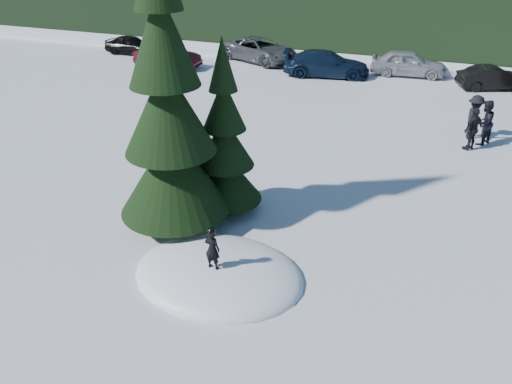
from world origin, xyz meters
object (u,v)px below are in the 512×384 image
(car_2, at_px, (260,50))
(car_4, at_px, (408,63))
(adult_1, at_px, (473,129))
(car_5, at_px, (494,78))
(child_skier, at_px, (212,249))
(adult_0, at_px, (484,123))
(spruce_tall, at_px, (169,120))
(car_3, at_px, (326,64))
(adult_2, at_px, (474,117))
(car_0, at_px, (131,45))
(car_1, at_px, (168,57))
(spruce_short, at_px, (225,148))

(car_2, relative_size, car_4, 1.25)
(adult_1, relative_size, car_5, 0.46)
(child_skier, relative_size, car_4, 0.25)
(adult_0, bearing_deg, child_skier, 4.94)
(spruce_tall, xyz_separation_m, child_skier, (2.21, -2.11, -2.29))
(adult_0, relative_size, car_4, 0.43)
(car_5, bearing_deg, adult_0, 153.38)
(car_3, bearing_deg, car_2, 57.35)
(spruce_tall, height_order, child_skier, spruce_tall)
(car_2, distance_m, car_5, 14.15)
(adult_2, bearing_deg, car_4, 14.34)
(child_skier, height_order, car_0, child_skier)
(adult_0, height_order, adult_1, adult_0)
(car_0, height_order, car_4, car_4)
(car_5, bearing_deg, child_skier, 139.20)
(adult_0, relative_size, car_1, 0.44)
(child_skier, xyz_separation_m, car_5, (6.99, 20.75, -0.40))
(spruce_short, height_order, car_5, spruce_short)
(spruce_short, xyz_separation_m, child_skier, (1.21, -3.51, -1.08))
(adult_0, bearing_deg, car_2, -93.99)
(adult_2, distance_m, car_0, 23.59)
(car_0, bearing_deg, spruce_short, -139.11)
(adult_2, bearing_deg, spruce_short, 135.06)
(spruce_tall, xyz_separation_m, car_3, (0.03, 17.99, -2.58))
(car_3, relative_size, car_4, 1.17)
(adult_0, relative_size, adult_2, 1.00)
(spruce_tall, bearing_deg, adult_1, 48.81)
(child_skier, height_order, car_3, child_skier)
(car_2, bearing_deg, car_4, -67.67)
(adult_0, xyz_separation_m, car_4, (-4.00, 9.77, -0.19))
(spruce_short, relative_size, adult_0, 2.90)
(adult_1, relative_size, car_4, 0.40)
(spruce_short, xyz_separation_m, car_3, (-0.97, 16.59, -1.37))
(child_skier, relative_size, car_1, 0.26)
(adult_0, distance_m, car_3, 11.63)
(car_1, bearing_deg, adult_2, -111.02)
(adult_0, relative_size, car_3, 0.37)
(spruce_short, bearing_deg, car_3, 93.36)
(car_2, height_order, car_4, car_2)
(spruce_short, relative_size, car_1, 1.28)
(adult_2, bearing_deg, child_skier, 147.92)
(adult_0, distance_m, car_1, 19.34)
(spruce_short, xyz_separation_m, car_4, (3.53, 18.43, -1.36))
(car_0, distance_m, car_1, 4.84)
(spruce_tall, xyz_separation_m, spruce_short, (1.00, 1.40, -1.22))
(spruce_short, distance_m, car_3, 16.68)
(child_skier, xyz_separation_m, adult_2, (5.94, 12.68, -0.10))
(spruce_tall, xyz_separation_m, car_0, (-13.99, 18.69, -2.69))
(car_1, bearing_deg, car_2, -56.62)
(car_1, distance_m, car_3, 9.91)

